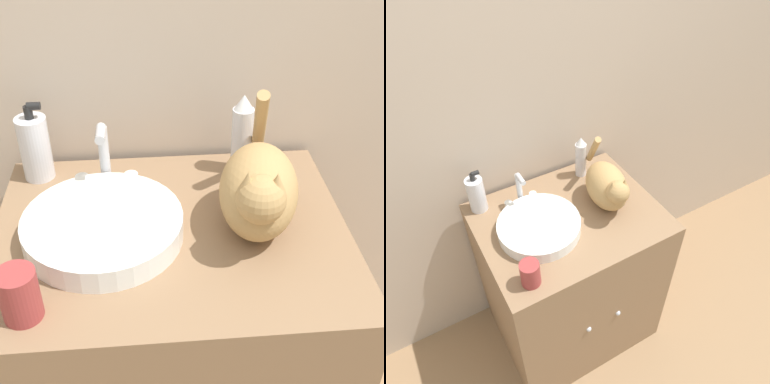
# 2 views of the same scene
# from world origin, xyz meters

# --- Properties ---
(ground_plane) EXTENTS (8.00, 8.00, 0.00)m
(ground_plane) POSITION_xyz_m (0.00, 0.00, 0.00)
(ground_plane) COLOR #997551
(wall_back) EXTENTS (6.00, 0.05, 2.50)m
(wall_back) POSITION_xyz_m (0.00, 0.64, 1.25)
(wall_back) COLOR #C6B29E
(wall_back) RESTS_ON ground_plane
(vanity_cabinet) EXTENTS (0.75, 0.61, 0.85)m
(vanity_cabinet) POSITION_xyz_m (0.00, 0.30, 0.43)
(vanity_cabinet) COLOR #8C6B4C
(vanity_cabinet) RESTS_ON ground_plane
(sink_basin) EXTENTS (0.33, 0.33, 0.05)m
(sink_basin) POSITION_xyz_m (-0.14, 0.29, 0.88)
(sink_basin) COLOR white
(sink_basin) RESTS_ON vanity_cabinet
(faucet) EXTENTS (0.14, 0.08, 0.17)m
(faucet) POSITION_xyz_m (-0.14, 0.46, 0.92)
(faucet) COLOR silver
(faucet) RESTS_ON vanity_cabinet
(cat) EXTENTS (0.20, 0.37, 0.26)m
(cat) POSITION_xyz_m (0.18, 0.29, 0.95)
(cat) COLOR tan
(cat) RESTS_ON vanity_cabinet
(soap_bottle) EXTENTS (0.07, 0.07, 0.20)m
(soap_bottle) POSITION_xyz_m (-0.30, 0.53, 0.94)
(soap_bottle) COLOR silver
(soap_bottle) RESTS_ON vanity_cabinet
(spray_bottle) EXTENTS (0.05, 0.05, 0.20)m
(spray_bottle) POSITION_xyz_m (0.18, 0.51, 0.95)
(spray_bottle) COLOR silver
(spray_bottle) RESTS_ON vanity_cabinet
(cup) EXTENTS (0.07, 0.07, 0.10)m
(cup) POSITION_xyz_m (-0.27, 0.08, 0.90)
(cup) COLOR #9E3838
(cup) RESTS_ON vanity_cabinet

